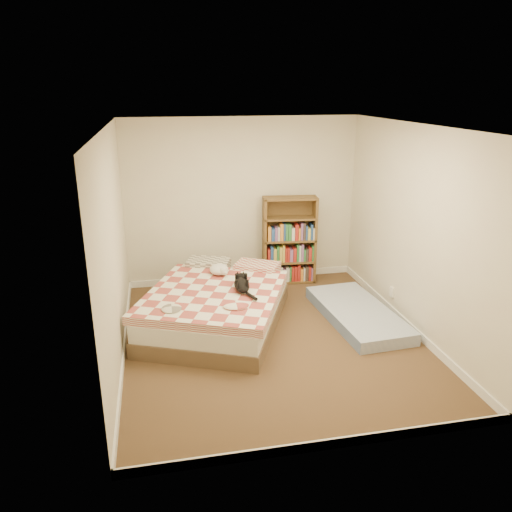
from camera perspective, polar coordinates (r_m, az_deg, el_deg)
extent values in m
cube|color=#492F1F|center=(6.13, 1.86, -9.40)|extent=(3.50, 4.00, 0.01)
cube|color=white|center=(5.42, 2.14, 14.58)|extent=(3.50, 4.00, 0.01)
cube|color=beige|center=(7.55, -1.55, 6.19)|extent=(3.50, 0.01, 2.50)
cube|color=beige|center=(3.86, 8.93, -6.70)|extent=(3.50, 0.01, 2.50)
cube|color=beige|center=(5.53, -15.95, 0.71)|extent=(0.01, 4.00, 2.50)
cube|color=beige|center=(6.28, 17.73, 2.68)|extent=(0.01, 4.00, 2.50)
cube|color=white|center=(7.89, -1.46, -2.37)|extent=(3.50, 0.02, 0.10)
cube|color=white|center=(4.51, 8.07, -20.53)|extent=(3.50, 0.02, 0.10)
cube|color=white|center=(5.99, -14.82, -10.25)|extent=(0.02, 4.00, 0.10)
cube|color=white|center=(6.69, 16.64, -7.23)|extent=(0.02, 4.00, 0.10)
cube|color=white|center=(6.91, 15.28, -3.98)|extent=(0.03, 0.09, 0.13)
cube|color=brown|center=(6.46, -4.38, -6.96)|extent=(2.22, 2.55, 0.19)
cube|color=silver|center=(6.37, -4.42, -5.32)|extent=(2.17, 2.50, 0.21)
cube|color=#AB473F|center=(6.31, -4.46, -3.99)|extent=(2.13, 2.23, 0.11)
cube|color=#6E665D|center=(7.02, -8.16, -1.45)|extent=(0.69, 0.57, 0.16)
cube|color=#AB473F|center=(7.08, -2.46, -1.07)|extent=(0.69, 0.57, 0.16)
cube|color=brown|center=(7.54, 1.02, 1.63)|extent=(0.07, 0.27, 1.34)
cube|color=brown|center=(7.73, 6.58, 1.96)|extent=(0.07, 0.27, 1.34)
cube|color=brown|center=(7.74, 3.60, 2.06)|extent=(0.80, 0.10, 1.34)
cube|color=brown|center=(7.84, 3.74, -2.76)|extent=(0.83, 0.35, 0.03)
cube|color=brown|center=(7.63, 3.84, 1.86)|extent=(0.83, 0.35, 0.03)
cube|color=brown|center=(7.46, 3.95, 6.59)|extent=(0.83, 0.35, 0.03)
cube|color=#667DAA|center=(6.70, 11.50, -6.49)|extent=(0.90, 1.78, 0.16)
ellipsoid|color=black|center=(6.15, -1.65, -3.35)|extent=(0.23, 0.43, 0.13)
sphere|color=black|center=(6.35, -2.00, -2.52)|extent=(0.14, 0.14, 0.13)
cone|color=black|center=(6.36, -2.38, -1.98)|extent=(0.05, 0.05, 0.05)
cone|color=black|center=(6.37, -1.73, -1.94)|extent=(0.05, 0.05, 0.05)
cylinder|color=black|center=(5.94, -0.20, -4.55)|extent=(0.07, 0.23, 0.05)
ellipsoid|color=silver|center=(6.68, -4.24, -1.53)|extent=(0.33, 0.35, 0.14)
sphere|color=silver|center=(6.61, -3.47, -1.62)|extent=(0.14, 0.14, 0.11)
sphere|color=silver|center=(6.58, -3.09, -1.81)|extent=(0.06, 0.06, 0.05)
sphere|color=silver|center=(6.73, -5.25, -1.57)|extent=(0.08, 0.08, 0.06)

